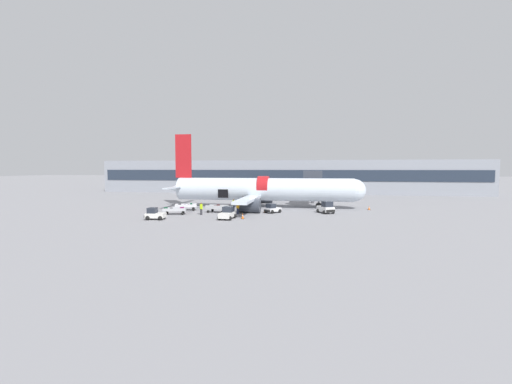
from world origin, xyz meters
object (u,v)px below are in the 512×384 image
at_px(baggage_tug_spare, 227,214).
at_px(ground_crew_driver, 238,208).
at_px(baggage_cart_loading, 218,209).
at_px(baggage_cart_empty, 175,211).
at_px(baggage_tug_lead, 326,208).
at_px(airplane, 261,190).
at_px(ground_crew_loader_a, 201,208).
at_px(ground_crew_loader_b, 234,204).
at_px(baggage_tug_mid, 272,209).
at_px(suitcase_on_tarmac_upright, 228,212).
at_px(baggage_cart_queued, 186,207).
at_px(baggage_tug_rear, 155,215).

distance_m(baggage_tug_spare, ground_crew_driver, 4.81).
distance_m(baggage_cart_loading, ground_crew_driver, 3.55).
height_order(baggage_cart_empty, ground_crew_driver, ground_crew_driver).
bearing_deg(baggage_tug_lead, airplane, 150.99).
bearing_deg(airplane, ground_crew_driver, -102.31).
bearing_deg(ground_crew_loader_a, ground_crew_loader_b, 60.36).
bearing_deg(baggage_tug_spare, baggage_tug_mid, 54.31).
relative_size(ground_crew_driver, suitcase_on_tarmac_upright, 2.41).
bearing_deg(baggage_tug_mid, ground_crew_loader_b, 161.60).
xyz_separation_m(baggage_tug_mid, baggage_cart_empty, (-13.35, -3.98, -0.05)).
bearing_deg(baggage_tug_mid, ground_crew_driver, -155.55).
relative_size(baggage_tug_mid, ground_crew_loader_a, 1.52).
xyz_separation_m(baggage_tug_lead, ground_crew_loader_a, (-17.33, -4.64, 0.16)).
relative_size(airplane, baggage_cart_queued, 7.78).
bearing_deg(baggage_tug_mid, airplane, 112.14).
bearing_deg(baggage_tug_spare, baggage_cart_empty, 160.57).
bearing_deg(baggage_cart_queued, baggage_tug_rear, -92.50).
bearing_deg(baggage_cart_loading, baggage_tug_lead, 6.67).
height_order(baggage_cart_loading, ground_crew_loader_b, ground_crew_loader_b).
bearing_deg(suitcase_on_tarmac_upright, ground_crew_loader_a, -164.16).
height_order(baggage_tug_lead, baggage_cart_loading, baggage_tug_lead).
relative_size(baggage_tug_spare, baggage_cart_empty, 0.77).
relative_size(baggage_tug_spare, ground_crew_loader_b, 1.82).
bearing_deg(baggage_tug_rear, baggage_tug_mid, 32.67).
bearing_deg(baggage_tug_lead, ground_crew_driver, -166.07).
distance_m(baggage_tug_rear, ground_crew_loader_b, 13.45).
xyz_separation_m(baggage_tug_lead, baggage_tug_mid, (-7.73, -0.95, -0.16)).
bearing_deg(suitcase_on_tarmac_upright, airplane, 71.23).
height_order(baggage_cart_loading, ground_crew_loader_a, ground_crew_loader_a).
bearing_deg(ground_crew_loader_b, ground_crew_driver, -69.18).
height_order(baggage_tug_lead, ground_crew_loader_b, baggage_tug_lead).
bearing_deg(baggage_cart_loading, baggage_tug_mid, 6.36).
xyz_separation_m(baggage_cart_loading, baggage_cart_queued, (-5.54, 1.70, -0.04)).
xyz_separation_m(baggage_cart_queued, suitcase_on_tarmac_upright, (7.59, -3.46, -0.23)).
relative_size(baggage_tug_lead, baggage_tug_rear, 1.17).
distance_m(baggage_tug_spare, ground_crew_loader_b, 9.13).
xyz_separation_m(baggage_tug_lead, baggage_cart_queued, (-21.27, -0.14, -0.21)).
bearing_deg(baggage_cart_empty, ground_crew_driver, 12.02).
relative_size(airplane, baggage_tug_mid, 12.64).
bearing_deg(baggage_tug_mid, ground_crew_loader_a, -158.97).
height_order(baggage_tug_lead, baggage_tug_rear, baggage_tug_lead).
relative_size(baggage_tug_lead, ground_crew_loader_b, 1.74).
height_order(airplane, ground_crew_driver, airplane).
bearing_deg(baggage_tug_rear, ground_crew_loader_b, 55.26).
bearing_deg(ground_crew_driver, baggage_cart_empty, -167.98).
height_order(baggage_cart_loading, suitcase_on_tarmac_upright, baggage_cart_loading).
height_order(baggage_tug_spare, ground_crew_loader_a, ground_crew_loader_a).
bearing_deg(baggage_cart_queued, ground_crew_loader_b, 10.11).
xyz_separation_m(baggage_tug_rear, ground_crew_driver, (9.27, 6.82, 0.29)).
distance_m(baggage_cart_empty, ground_crew_loader_b, 9.31).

